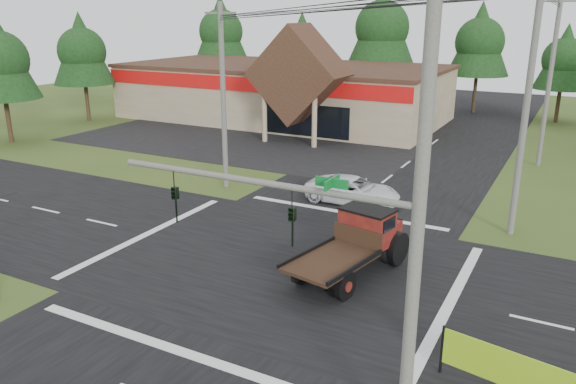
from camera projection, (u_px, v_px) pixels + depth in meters
The scene contains 19 objects.
ground at pixel (279, 263), 23.19m from camera, with size 120.00×120.00×0.00m, color #324A1A.
road_ns at pixel (279, 263), 23.19m from camera, with size 12.00×120.00×0.02m, color black.
road_ew at pixel (279, 263), 23.19m from camera, with size 120.00×12.00×0.02m, color black.
parking_apron at pixel (241, 141), 45.43m from camera, with size 28.00×14.00×0.02m, color black.
cvs_building at pixel (284, 90), 54.25m from camera, with size 30.40×18.20×9.19m.
traffic_signal_mast at pixel (342, 260), 12.94m from camera, with size 8.12×0.24×7.00m.
utility_pole_nr at pixel (418, 223), 11.82m from camera, with size 2.00×0.30×11.00m.
utility_pole_nw at pixel (223, 96), 31.86m from camera, with size 2.00×0.30×10.50m.
utility_pole_ne at pixel (526, 109), 24.57m from camera, with size 2.00×0.30×11.50m.
utility_pole_n at pixel (550, 80), 36.40m from camera, with size 2.00×0.30×11.20m.
tree_row_a at pixel (221, 29), 67.81m from camera, with size 6.72×6.72×12.12m.
tree_row_b at pixel (302, 42), 65.44m from camera, with size 5.60×5.60×10.10m.
tree_row_c at pixel (382, 25), 59.52m from camera, with size 7.28×7.28×13.13m.
tree_row_d at pixel (480, 40), 56.31m from camera, with size 6.16×6.16×11.11m.
tree_row_e at pixel (565, 57), 51.46m from camera, with size 5.04×5.04×9.09m.
tree_side_w at pixel (82, 49), 52.28m from camera, with size 5.60×5.60×10.10m.
antique_flatbed_truck at pixel (350, 246), 21.77m from camera, with size 2.29×6.01×2.51m, color #530B14, non-canonical shape.
roadside_banner at pixel (520, 379), 14.62m from camera, with size 4.45×0.13×1.52m, color #86B217, non-canonical shape.
white_pickup at pixel (353, 190), 30.44m from camera, with size 2.36×5.13×1.42m, color white.
Camera 1 is at (10.26, -18.56, 9.86)m, focal length 35.00 mm.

